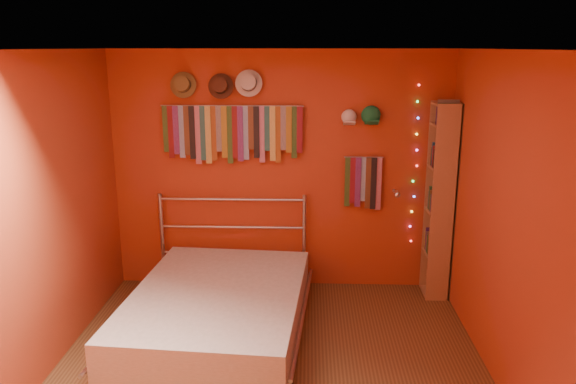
# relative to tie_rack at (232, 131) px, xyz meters

# --- Properties ---
(ground) EXTENTS (3.50, 3.50, 0.00)m
(ground) POSITION_rel_tie_rack_xyz_m (0.49, -1.68, -1.68)
(ground) COLOR #53351C
(ground) RESTS_ON ground
(back_wall) EXTENTS (3.50, 0.02, 2.50)m
(back_wall) POSITION_rel_tie_rack_xyz_m (0.49, 0.07, -0.43)
(back_wall) COLOR maroon
(back_wall) RESTS_ON ground
(right_wall) EXTENTS (0.02, 3.50, 2.50)m
(right_wall) POSITION_rel_tie_rack_xyz_m (2.24, -1.68, -0.43)
(right_wall) COLOR maroon
(right_wall) RESTS_ON ground
(left_wall) EXTENTS (0.02, 3.50, 2.50)m
(left_wall) POSITION_rel_tie_rack_xyz_m (-1.26, -1.68, -0.43)
(left_wall) COLOR maroon
(left_wall) RESTS_ON ground
(ceiling) EXTENTS (3.50, 3.50, 0.02)m
(ceiling) POSITION_rel_tie_rack_xyz_m (0.49, -1.68, 0.82)
(ceiling) COLOR white
(ceiling) RESTS_ON back_wall
(tie_rack) EXTENTS (1.45, 0.03, 0.60)m
(tie_rack) POSITION_rel_tie_rack_xyz_m (0.00, 0.00, 0.00)
(tie_rack) COLOR #ADADB2
(tie_rack) RESTS_ON back_wall
(small_tie_rack) EXTENTS (0.40, 0.03, 0.56)m
(small_tie_rack) POSITION_rel_tie_rack_xyz_m (1.35, 0.00, -0.51)
(small_tie_rack) COLOR #ADADB2
(small_tie_rack) RESTS_ON back_wall
(fedora_olive) EXTENTS (0.26, 0.14, 0.26)m
(fedora_olive) POSITION_rel_tie_rack_xyz_m (-0.48, -0.03, 0.47)
(fedora_olive) COLOR brown
(fedora_olive) RESTS_ON back_wall
(fedora_brown) EXTENTS (0.25, 0.14, 0.25)m
(fedora_brown) POSITION_rel_tie_rack_xyz_m (-0.10, -0.03, 0.46)
(fedora_brown) COLOR #462619
(fedora_brown) RESTS_ON back_wall
(fedora_white) EXTENTS (0.27, 0.15, 0.27)m
(fedora_white) POSITION_rel_tie_rack_xyz_m (0.18, -0.03, 0.49)
(fedora_white) COLOR beige
(fedora_white) RESTS_ON back_wall
(cap_white) EXTENTS (0.17, 0.21, 0.17)m
(cap_white) POSITION_rel_tie_rack_xyz_m (1.19, 0.01, 0.15)
(cap_white) COLOR white
(cap_white) RESTS_ON back_wall
(cap_green) EXTENTS (0.19, 0.23, 0.19)m
(cap_green) POSITION_rel_tie_rack_xyz_m (1.41, 0.01, 0.16)
(cap_green) COLOR #1B7C45
(cap_green) RESTS_ON back_wall
(fairy_lights) EXTENTS (0.06, 0.02, 1.66)m
(fairy_lights) POSITION_rel_tie_rack_xyz_m (1.88, 0.03, -0.35)
(fairy_lights) COLOR #FF3333
(fairy_lights) RESTS_ON back_wall
(reading_lamp) EXTENTS (0.06, 0.27, 0.08)m
(reading_lamp) POSITION_rel_tie_rack_xyz_m (1.68, -0.14, -0.61)
(reading_lamp) COLOR #ADADB2
(reading_lamp) RESTS_ON back_wall
(bookshelf) EXTENTS (0.25, 0.34, 2.00)m
(bookshelf) POSITION_rel_tie_rack_xyz_m (2.15, -0.15, -0.67)
(bookshelf) COLOR #A07048
(bookshelf) RESTS_ON ground
(bed) EXTENTS (1.70, 2.18, 1.03)m
(bed) POSITION_rel_tie_rack_xyz_m (-0.01, -1.11, -1.45)
(bed) COLOR #ADADB2
(bed) RESTS_ON ground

